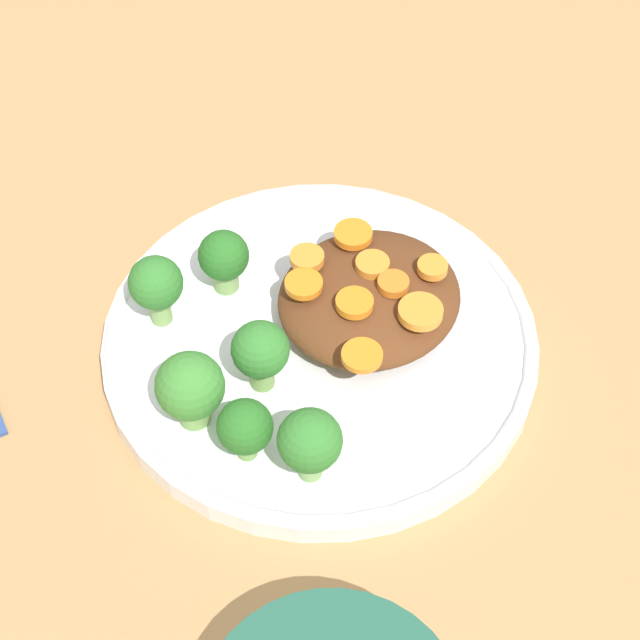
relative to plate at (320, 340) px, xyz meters
name	(u,v)px	position (x,y,z in m)	size (l,w,h in m)	color
ground_plane	(320,350)	(0.00, 0.00, -0.01)	(4.00, 4.00, 0.00)	tan
plate	(320,340)	(0.00, 0.00, 0.00)	(0.28, 0.28, 0.02)	white
stew_mound	(369,298)	(0.04, -0.01, 0.02)	(0.12, 0.11, 0.03)	#5B3319
broccoli_floret_0	(260,352)	(-0.05, -0.01, 0.04)	(0.04, 0.04, 0.05)	#759E51
broccoli_floret_1	(156,285)	(-0.07, 0.08, 0.04)	(0.03, 0.03, 0.05)	#7FA85B
broccoli_floret_2	(310,442)	(-0.07, -0.07, 0.04)	(0.04, 0.04, 0.05)	#7FA85B
broccoli_floret_3	(189,387)	(-0.10, 0.00, 0.04)	(0.04, 0.04, 0.05)	#759E51
broccoli_floret_4	(245,428)	(-0.09, -0.04, 0.03)	(0.03, 0.03, 0.04)	#759E51
broccoli_floret_5	(224,258)	(-0.02, 0.07, 0.03)	(0.03, 0.03, 0.05)	#7FA85B
carrot_slice_0	(355,303)	(0.01, -0.02, 0.04)	(0.02, 0.02, 0.01)	orange
carrot_slice_1	(369,262)	(0.04, 0.00, 0.04)	(0.02, 0.02, 0.01)	orange
carrot_slice_2	(420,312)	(0.04, -0.05, 0.04)	(0.03, 0.03, 0.01)	orange
carrot_slice_3	(362,356)	(-0.01, -0.05, 0.04)	(0.02, 0.02, 0.00)	orange
carrot_slice_4	(393,284)	(0.04, -0.02, 0.04)	(0.02, 0.02, 0.01)	orange
carrot_slice_5	(307,258)	(0.02, 0.03, 0.04)	(0.02, 0.02, 0.01)	orange
carrot_slice_6	(298,288)	(0.00, 0.02, 0.04)	(0.02, 0.02, 0.00)	orange
carrot_slice_7	(432,267)	(0.07, -0.03, 0.04)	(0.02, 0.02, 0.01)	orange
carrot_slice_8	(353,234)	(0.05, 0.03, 0.04)	(0.03, 0.03, 0.01)	orange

